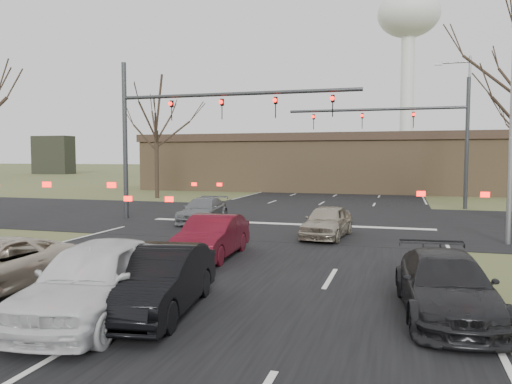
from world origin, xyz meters
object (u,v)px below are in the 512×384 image
building (366,162)px  car_grey_ahead (203,210)px  streetlight_right_near (508,90)px  mast_arm_near (183,119)px  mast_arm_far (419,127)px  streetlight_right_far (465,122)px  car_white_sedan (96,279)px  car_red_ahead (212,237)px  car_black_hatch (158,280)px  car_silver_ahead (327,222)px  water_tower (409,24)px  car_charcoal_sedan (446,286)px

building → car_grey_ahead: 26.28m
streetlight_right_near → building: bearing=103.7°
mast_arm_near → mast_arm_far: size_ratio=1.09×
streetlight_right_far → mast_arm_near: bearing=-136.1°
streetlight_right_near → car_white_sedan: streetlight_right_near is taller
mast_arm_far → car_red_ahead: bearing=-110.1°
streetlight_right_far → car_black_hatch: 29.57m
car_red_ahead → building: bearing=83.2°
streetlight_right_near → car_red_ahead: bearing=-150.7°
mast_arm_far → car_red_ahead: (-6.68, -18.24, -4.35)m
mast_arm_far → car_grey_ahead: 15.28m
building → car_black_hatch: building is taller
car_black_hatch → car_silver_ahead: (1.94, 10.45, -0.03)m
car_white_sedan → car_silver_ahead: car_white_sedan is taller
water_tower → streetlight_right_far: bearing=-88.0°
streetlight_right_near → car_white_sedan: size_ratio=2.16×
car_white_sedan → mast_arm_far: bearing=66.8°
building → streetlight_right_near: (6.82, -28.00, 2.92)m
streetlight_right_far → car_charcoal_sedan: (-3.18, -26.37, -4.96)m
mast_arm_near → car_black_hatch: size_ratio=2.94×
streetlight_right_far → car_grey_ahead: (-13.32, -14.50, -4.99)m
water_tower → streetlight_right_far: water_tower is taller
building → car_black_hatch: bearing=-92.2°
streetlight_right_far → car_silver_ahead: bearing=-111.6°
mast_arm_far → streetlight_right_far: (3.14, 4.00, 0.57)m
mast_arm_near → streetlight_right_near: 14.38m
car_black_hatch → building: bearing=80.2°
mast_arm_near → streetlight_right_near: streetlight_right_near is taller
car_white_sedan → car_charcoal_sedan: 6.97m
water_tower → streetlight_right_near: bearing=-88.5°
streetlight_right_near → car_black_hatch: streetlight_right_near is taller
car_red_ahead → car_silver_ahead: (2.94, 4.90, -0.02)m
streetlight_right_far → car_black_hatch: (-8.82, -27.79, -4.91)m
car_charcoal_sedan → car_grey_ahead: bearing=125.2°
building → car_grey_ahead: size_ratio=10.27×
mast_arm_near → car_charcoal_sedan: size_ratio=2.82×
building → mast_arm_far: bearing=-74.4°
building → mast_arm_far: (4.18, -15.00, 2.35)m
streetlight_right_near → car_red_ahead: size_ratio=2.46×
car_white_sedan → car_grey_ahead: size_ratio=1.12×
car_silver_ahead → mast_arm_near: bearing=161.7°
streetlight_right_near → car_charcoal_sedan: bearing=-106.0°
car_white_sedan → car_red_ahead: car_white_sedan is taller
water_tower → mast_arm_near: 111.80m
mast_arm_near → water_tower: bearing=84.0°
building → car_charcoal_sedan: bearing=-83.7°
car_white_sedan → car_black_hatch: 1.22m
streetlight_right_near → car_grey_ahead: bearing=169.0°
mast_arm_near → car_silver_ahead: 9.47m
water_tower → car_black_hatch: bearing=-92.6°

